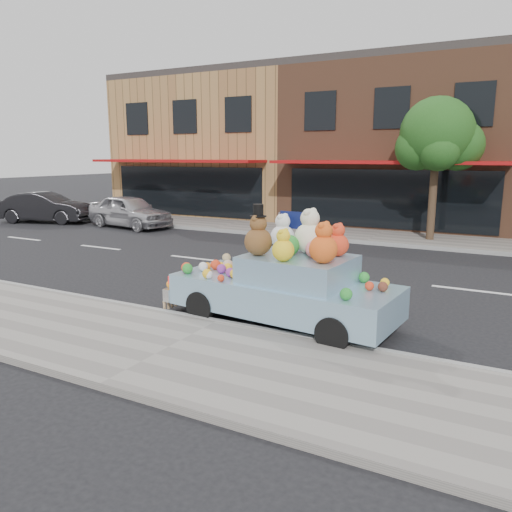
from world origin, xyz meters
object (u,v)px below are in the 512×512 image
Objects in this scene: street_tree at (438,140)px; car_silver at (130,211)px; art_car at (285,283)px; car_dark at (45,207)px.

street_tree is 1.23× the size of car_silver.
street_tree is at bearing 90.24° from art_car.
street_tree is 17.69m from car_dark.
art_car is at bearing -133.30° from car_dark.
art_car is (16.22, -7.92, 0.09)m from car_dark.
street_tree reaches higher than car_silver.
art_car is (-0.98, -10.79, -2.89)m from street_tree.
car_silver is 0.92× the size of art_car.
art_car is (11.54, -8.55, 0.08)m from car_silver.
art_car reaches higher than car_dark.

